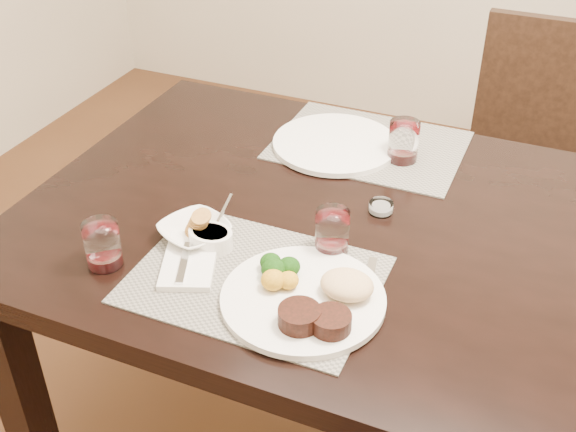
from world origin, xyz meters
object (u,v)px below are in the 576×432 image
at_px(steak_knife, 356,303).
at_px(far_plate, 335,144).
at_px(dinner_plate, 310,297).
at_px(cracker_bowl, 195,231).
at_px(wine_glass_near, 332,234).
at_px(chair_far, 532,152).

distance_m(steak_knife, far_plate, 0.59).
xyz_separation_m(dinner_plate, cracker_bowl, (-0.29, 0.10, 0.00)).
bearing_deg(wine_glass_near, far_plate, 109.12).
bearing_deg(wine_glass_near, steak_knife, -54.29).
relative_size(dinner_plate, cracker_bowl, 1.70).
bearing_deg(chair_far, cracker_bowl, -116.85).
height_order(chair_far, wine_glass_near, chair_far).
bearing_deg(far_plate, cracker_bowl, -105.11).
relative_size(cracker_bowl, far_plate, 0.57).
bearing_deg(wine_glass_near, cracker_bowl, -165.44).
xyz_separation_m(steak_knife, far_plate, (-0.24, 0.54, 0.00)).
height_order(dinner_plate, cracker_bowl, cracker_bowl).
height_order(chair_far, cracker_bowl, chair_far).
xyz_separation_m(chair_far, dinner_plate, (-0.28, -1.22, 0.27)).
height_order(chair_far, steak_knife, chair_far).
xyz_separation_m(steak_knife, cracker_bowl, (-0.37, 0.06, 0.01)).
bearing_deg(wine_glass_near, dinner_plate, -83.25).
distance_m(steak_knife, wine_glass_near, 0.17).
xyz_separation_m(wine_glass_near, far_plate, (-0.14, 0.41, -0.03)).
xyz_separation_m(cracker_bowl, wine_glass_near, (0.27, 0.07, 0.02)).
distance_m(chair_far, cracker_bowl, 1.29).
distance_m(wine_glass_near, far_plate, 0.43).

